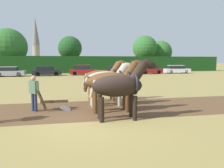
# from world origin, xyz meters

# --- Properties ---
(ground_plane) EXTENTS (240.00, 240.00, 0.00)m
(ground_plane) POSITION_xyz_m (0.00, 0.00, 0.00)
(ground_plane) COLOR #998447
(plowed_furrow_strip) EXTENTS (26.37, 6.28, 0.01)m
(plowed_furrow_strip) POSITION_xyz_m (-3.00, 2.39, 0.00)
(plowed_furrow_strip) COLOR brown
(plowed_furrow_strip) RESTS_ON ground
(hedgerow) EXTENTS (66.84, 1.90, 3.08)m
(hedgerow) POSITION_xyz_m (0.00, 32.63, 1.54)
(hedgerow) COLOR #194719
(hedgerow) RESTS_ON ground
(tree_far_left) EXTENTS (6.73, 6.73, 8.13)m
(tree_far_left) POSITION_xyz_m (-8.95, 36.03, 4.76)
(tree_far_left) COLOR brown
(tree_far_left) RESTS_ON ground
(tree_left) EXTENTS (4.88, 4.88, 7.24)m
(tree_left) POSITION_xyz_m (2.37, 37.96, 4.78)
(tree_left) COLOR #4C3823
(tree_left) RESTS_ON ground
(tree_center_left) EXTENTS (5.46, 5.46, 7.75)m
(tree_center_left) POSITION_xyz_m (18.70, 36.99, 5.01)
(tree_center_left) COLOR #423323
(tree_center_left) RESTS_ON ground
(tree_center) EXTENTS (5.31, 5.31, 6.83)m
(tree_center) POSITION_xyz_m (23.26, 38.27, 4.16)
(tree_center) COLOR #423323
(tree_center) RESTS_ON ground
(church_spire) EXTENTS (2.50, 2.50, 16.20)m
(church_spire) POSITION_xyz_m (-5.90, 68.07, 8.48)
(church_spire) COLOR gray
(church_spire) RESTS_ON ground
(draft_horse_lead_left) EXTENTS (2.80, 1.07, 2.50)m
(draft_horse_lead_left) POSITION_xyz_m (0.88, 0.04, 1.38)
(draft_horse_lead_left) COLOR black
(draft_horse_lead_left) RESTS_ON ground
(draft_horse_lead_right) EXTENTS (2.96, 1.08, 2.48)m
(draft_horse_lead_right) POSITION_xyz_m (0.98, 1.40, 1.40)
(draft_horse_lead_right) COLOR #513319
(draft_horse_lead_right) RESTS_ON ground
(draft_horse_trail_left) EXTENTS (2.77, 1.18, 2.34)m
(draft_horse_trail_left) POSITION_xyz_m (1.07, 2.77, 1.33)
(draft_horse_trail_left) COLOR #B2A38E
(draft_horse_trail_left) RESTS_ON ground
(draft_horse_trail_right) EXTENTS (2.73, 1.09, 2.44)m
(draft_horse_trail_right) POSITION_xyz_m (1.18, 4.14, 1.37)
(draft_horse_trail_right) COLOR brown
(draft_horse_trail_right) RESTS_ON ground
(plow) EXTENTS (1.54, 0.49, 1.13)m
(plow) POSITION_xyz_m (-1.52, 2.28, 0.31)
(plow) COLOR #4C331E
(plow) RESTS_ON ground
(farmer_at_plow) EXTENTS (0.46, 0.55, 1.67)m
(farmer_at_plow) POSITION_xyz_m (-2.54, 2.47, 0.97)
(farmer_at_plow) COLOR #28334C
(farmer_at_plow) RESTS_ON ground
(farmer_beside_team) EXTENTS (0.42, 0.64, 1.70)m
(farmer_beside_team) POSITION_xyz_m (1.38, 6.16, 0.99)
(farmer_beside_team) COLOR #28334C
(farmer_beside_team) RESTS_ON ground
(parked_car_left) EXTENTS (4.24, 2.12, 1.42)m
(parked_car_left) POSITION_xyz_m (-7.39, 26.28, 0.69)
(parked_car_left) COLOR #9E9EA8
(parked_car_left) RESTS_ON ground
(parked_car_center_left) EXTENTS (4.32, 2.00, 1.43)m
(parked_car_center_left) POSITION_xyz_m (-2.31, 26.33, 0.69)
(parked_car_center_left) COLOR black
(parked_car_center_left) RESTS_ON ground
(parked_car_center) EXTENTS (4.42, 2.30, 1.60)m
(parked_car_center) POSITION_xyz_m (3.24, 26.43, 0.76)
(parked_car_center) COLOR maroon
(parked_car_center) RESTS_ON ground
(parked_car_center_right) EXTENTS (4.09, 1.89, 1.47)m
(parked_car_center_right) POSITION_xyz_m (9.03, 26.51, 0.71)
(parked_car_center_right) COLOR black
(parked_car_center_right) RESTS_ON ground
(parked_car_right) EXTENTS (4.02, 1.92, 1.54)m
(parked_car_right) POSITION_xyz_m (14.77, 26.07, 0.74)
(parked_car_right) COLOR maroon
(parked_car_right) RESTS_ON ground
(parked_car_far_right) EXTENTS (4.67, 2.39, 1.44)m
(parked_car_far_right) POSITION_xyz_m (20.05, 26.20, 0.70)
(parked_car_far_right) COLOR silver
(parked_car_far_right) RESTS_ON ground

